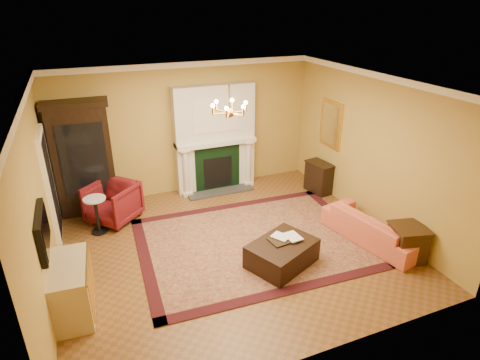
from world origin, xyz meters
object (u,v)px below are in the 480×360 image
china_cabinet (84,161)px  pedestal_table (97,213)px  end_table (407,244)px  leather_ottoman (282,253)px  console_table (319,178)px  commode (72,289)px  coral_sofa (374,222)px  wingback_armchair (112,201)px

china_cabinet → pedestal_table: (0.07, -1.04, -0.71)m
end_table → leather_ottoman: bearing=162.1°
china_cabinet → console_table: (5.09, -1.08, -0.80)m
pedestal_table → console_table: pedestal_table is taller
commode → china_cabinet: bearing=86.3°
leather_ottoman → china_cabinet: bearing=107.0°
commode → coral_sofa: 5.30m
wingback_armchair → coral_sofa: size_ratio=0.46×
commode → console_table: 5.91m
end_table → console_table: (0.06, 2.94, 0.04)m
wingback_armchair → end_table: wingback_armchair is taller
wingback_armchair → coral_sofa: wingback_armchair is taller
commode → console_table: bearing=25.0°
coral_sofa → console_table: (0.21, 2.23, -0.03)m
end_table → wingback_armchair: bearing=144.0°
pedestal_table → commode: commode is taller
console_table → coral_sofa: bearing=-104.6°
wingback_armchair → commode: (-0.84, -2.55, -0.05)m
pedestal_table → coral_sofa: 5.31m
wingback_armchair → end_table: bearing=10.8°
china_cabinet → end_table: bearing=-35.0°
china_cabinet → end_table: size_ratio=3.73×
commode → coral_sofa: size_ratio=0.55×
leather_ottoman → console_table: bearing=22.0°
commode → leather_ottoman: 3.35m
end_table → leather_ottoman: end_table is taller
commode → coral_sofa: commode is taller
china_cabinet → console_table: china_cabinet is taller
commode → leather_ottoman: size_ratio=0.98×
commode → console_table: (5.51, 2.13, -0.06)m
leather_ottoman → end_table: bearing=-42.1°
pedestal_table → console_table: 5.01m
china_cabinet → leather_ottoman: size_ratio=2.06×
pedestal_table → console_table: (5.01, -0.04, -0.09)m
commode → console_table: commode is taller
coral_sofa → china_cabinet: bearing=44.4°
pedestal_table → console_table: bearing=-0.4°
pedestal_table → end_table: (4.95, -2.97, -0.13)m
wingback_armchair → console_table: bearing=41.7°
console_table → end_table: bearing=-100.4°
wingback_armchair → console_table: 4.69m
pedestal_table → coral_sofa: coral_sofa is taller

